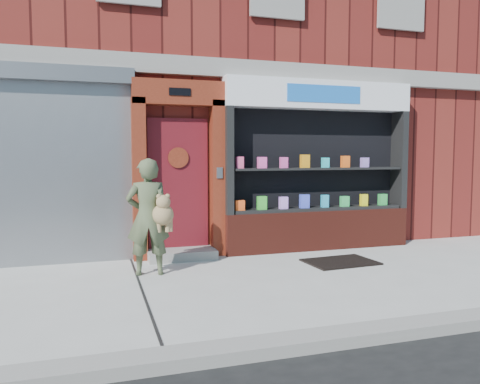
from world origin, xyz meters
name	(u,v)px	position (x,y,z in m)	size (l,w,h in m)	color
ground	(260,282)	(0.00, 0.00, 0.00)	(80.00, 80.00, 0.00)	#9E9E99
curb	(342,337)	(0.00, -2.15, 0.06)	(60.00, 0.30, 0.12)	gray
building	(179,62)	(0.00, 5.99, 4.00)	(12.00, 8.16, 8.00)	#5A1714
shutter_bay	(30,153)	(-3.00, 1.93, 1.72)	(3.10, 0.30, 3.04)	gray
red_door_bay	(179,169)	(-0.75, 1.86, 1.46)	(1.52, 0.58, 2.90)	#571B0E
pharmacy_bay	(318,173)	(1.75, 1.81, 1.37)	(3.50, 0.41, 3.00)	#591D15
woman	(149,217)	(-1.36, 0.84, 0.83)	(0.67, 0.46, 1.65)	#485337
doormat	(340,262)	(1.59, 0.68, 0.01)	(1.07, 0.75, 0.03)	black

